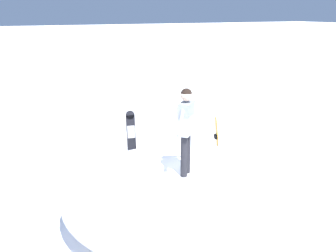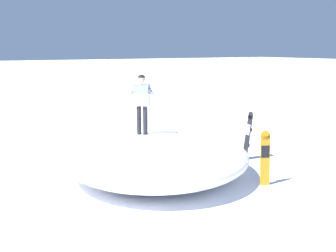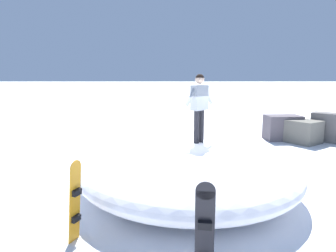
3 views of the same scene
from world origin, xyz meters
name	(u,v)px [view 3 (image 3 of 3)]	position (x,y,z in m)	size (l,w,h in m)	color
ground	(193,188)	(0.00, 0.00, 0.00)	(240.00, 240.00, 0.00)	white
snow_mound	(188,169)	(-0.32, 0.16, 0.64)	(5.59, 5.50, 1.27)	white
snowboarder_standing	(199,102)	(0.02, -0.14, 2.36)	(0.80, 0.83, 1.79)	black
snowboard_primary_upright	(75,200)	(-2.59, 2.37, 0.81)	(0.33, 0.26, 1.57)	orange
snowboard_secondary_upright	(205,236)	(-3.90, 0.20, 0.87)	(0.26, 0.30, 1.68)	black
backpack_near	(238,161)	(1.73, -1.63, 0.23)	(0.51, 0.51, 0.45)	black
rock_outcrop	(306,129)	(5.77, -5.76, 0.55)	(2.42, 3.64, 1.32)	#5C545A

